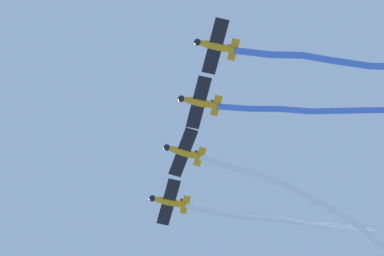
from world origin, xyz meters
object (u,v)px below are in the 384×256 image
object	(u,v)px
airplane_right_wing	(199,102)
airplane_slot	(216,46)
airplane_left_wing	(183,152)
airplane_lead	(169,202)

from	to	relation	value
airplane_right_wing	airplane_slot	size ratio (longest dim) A/B	1.00
airplane_left_wing	airplane_right_wing	world-z (taller)	airplane_left_wing
airplane_lead	airplane_right_wing	world-z (taller)	same
airplane_right_wing	airplane_lead	bearing A→B (deg)	-87.85
airplane_lead	airplane_left_wing	world-z (taller)	airplane_left_wing
airplane_slot	airplane_right_wing	bearing A→B (deg)	-88.17
airplane_lead	airplane_slot	bearing A→B (deg)	91.07
airplane_lead	airplane_right_wing	distance (m)	12.79
airplane_left_wing	airplane_right_wing	size ratio (longest dim) A/B	0.99
airplane_lead	airplane_right_wing	size ratio (longest dim) A/B	1.00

